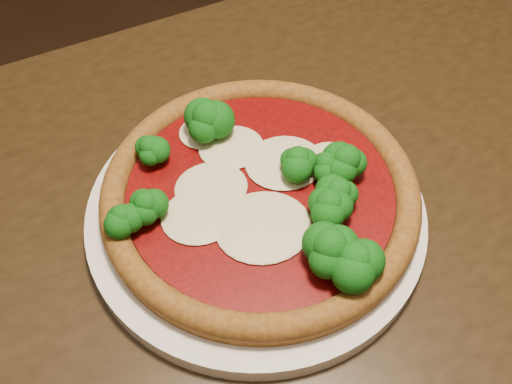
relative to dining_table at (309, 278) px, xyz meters
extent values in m
cube|color=black|center=(0.00, 0.00, 0.08)|extent=(1.37, 0.97, 0.04)
cylinder|color=black|center=(0.50, 0.43, -0.29)|extent=(0.06, 0.06, 0.71)
cylinder|color=silver|center=(-0.05, 0.02, 0.11)|extent=(0.31, 0.31, 0.02)
cylinder|color=brown|center=(-0.05, 0.03, 0.13)|extent=(0.29, 0.29, 0.01)
torus|color=brown|center=(-0.05, 0.03, 0.13)|extent=(0.29, 0.29, 0.02)
cylinder|color=#6B0505|center=(-0.05, 0.03, 0.13)|extent=(0.25, 0.25, 0.00)
ellipsoid|color=beige|center=(-0.06, 0.09, 0.14)|extent=(0.06, 0.06, 0.01)
ellipsoid|color=beige|center=(0.03, 0.05, 0.14)|extent=(0.05, 0.04, 0.00)
ellipsoid|color=beige|center=(-0.08, 0.11, 0.14)|extent=(0.05, 0.05, 0.00)
ellipsoid|color=beige|center=(-0.02, 0.05, 0.14)|extent=(0.08, 0.07, 0.01)
ellipsoid|color=beige|center=(-0.09, 0.04, 0.14)|extent=(0.07, 0.06, 0.01)
ellipsoid|color=beige|center=(-0.11, 0.01, 0.14)|extent=(0.07, 0.06, 0.01)
ellipsoid|color=beige|center=(-0.06, -0.01, 0.14)|extent=(0.09, 0.08, 0.01)
ellipsoid|color=#127216|center=(0.01, 0.03, 0.15)|extent=(0.04, 0.04, 0.03)
ellipsoid|color=#127216|center=(-0.01, 0.04, 0.16)|extent=(0.04, 0.04, 0.03)
ellipsoid|color=#127216|center=(0.03, 0.02, 0.16)|extent=(0.05, 0.05, 0.04)
ellipsoid|color=#127216|center=(0.00, -0.08, 0.16)|extent=(0.05, 0.05, 0.04)
ellipsoid|color=#127216|center=(-0.08, 0.11, 0.16)|extent=(0.05, 0.05, 0.04)
ellipsoid|color=#127216|center=(-0.15, 0.03, 0.15)|extent=(0.04, 0.04, 0.03)
ellipsoid|color=#127216|center=(0.00, -0.02, 0.16)|extent=(0.04, 0.04, 0.04)
ellipsoid|color=#127216|center=(-0.17, 0.02, 0.15)|extent=(0.04, 0.04, 0.03)
ellipsoid|color=#127216|center=(0.01, -0.01, 0.16)|extent=(0.04, 0.04, 0.03)
ellipsoid|color=#127216|center=(-0.02, -0.06, 0.16)|extent=(0.05, 0.05, 0.04)
ellipsoid|color=#127216|center=(-0.14, 0.09, 0.15)|extent=(0.04, 0.04, 0.03)
camera|label=1|loc=(-0.14, -0.28, 0.54)|focal=40.00mm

